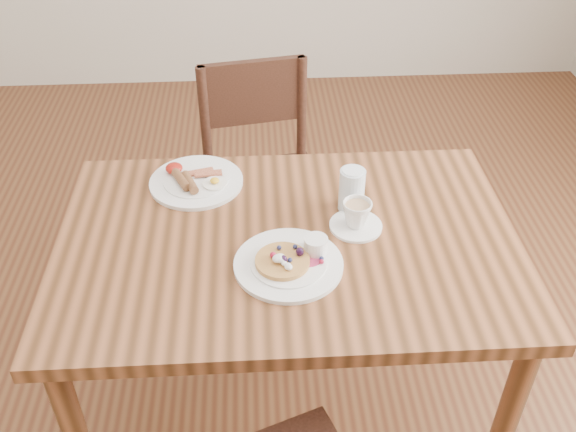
# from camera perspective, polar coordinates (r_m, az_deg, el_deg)

# --- Properties ---
(ground) EXTENTS (5.00, 5.00, 0.00)m
(ground) POSITION_cam_1_polar(r_m,az_deg,el_deg) (2.22, 0.00, -17.00)
(ground) COLOR #502917
(ground) RESTS_ON ground
(dining_table) EXTENTS (1.20, 0.80, 0.75)m
(dining_table) POSITION_cam_1_polar(r_m,az_deg,el_deg) (1.73, 0.00, -4.43)
(dining_table) COLOR brown
(dining_table) RESTS_ON ground
(chair_far) EXTENTS (0.49, 0.49, 0.88)m
(chair_far) POSITION_cam_1_polar(r_m,az_deg,el_deg) (2.36, -2.32, 3.68)
(chair_far) COLOR #402117
(chair_far) RESTS_ON ground
(pancake_plate) EXTENTS (0.27, 0.27, 0.06)m
(pancake_plate) POSITION_cam_1_polar(r_m,az_deg,el_deg) (1.57, 0.23, -4.04)
(pancake_plate) COLOR white
(pancake_plate) RESTS_ON dining_table
(breakfast_plate) EXTENTS (0.27, 0.27, 0.04)m
(breakfast_plate) POSITION_cam_1_polar(r_m,az_deg,el_deg) (1.87, -8.29, 3.13)
(breakfast_plate) COLOR white
(breakfast_plate) RESTS_ON dining_table
(teacup_saucer) EXTENTS (0.14, 0.14, 0.08)m
(teacup_saucer) POSITION_cam_1_polar(r_m,az_deg,el_deg) (1.69, 6.11, -0.05)
(teacup_saucer) COLOR white
(teacup_saucer) RESTS_ON dining_table
(water_glass) EXTENTS (0.07, 0.07, 0.12)m
(water_glass) POSITION_cam_1_polar(r_m,az_deg,el_deg) (1.74, 5.68, 2.33)
(water_glass) COLOR silver
(water_glass) RESTS_ON dining_table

